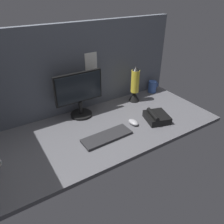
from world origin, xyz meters
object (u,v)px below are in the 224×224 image
at_px(monitor, 79,93).
at_px(keyboard, 107,137).
at_px(mouse, 133,122).
at_px(mug_ceramic_blue, 152,87).
at_px(desk_phone, 156,117).
at_px(lava_lamp, 135,87).

relative_size(monitor, keyboard, 1.07).
relative_size(mouse, mug_ceramic_blue, 0.80).
distance_m(mouse, desk_phone, 0.20).
bearing_deg(desk_phone, mouse, 163.93).
relative_size(keyboard, desk_phone, 1.61).
bearing_deg(desk_phone, lava_lamp, 81.20).
relative_size(monitor, mug_ceramic_blue, 3.31).
distance_m(mouse, lava_lamp, 0.42).
bearing_deg(keyboard, lava_lamp, 33.42).
bearing_deg(monitor, desk_phone, -39.87).
bearing_deg(monitor, keyboard, -86.53).
bearing_deg(mouse, keyboard, -175.59).
relative_size(monitor, lava_lamp, 1.18).
xyz_separation_m(mouse, desk_phone, (0.19, -0.05, 0.01)).
distance_m(mug_ceramic_blue, desk_phone, 0.55).
distance_m(monitor, keyboard, 0.44).
relative_size(mug_ceramic_blue, desk_phone, 0.52).
relative_size(keyboard, lava_lamp, 1.10).
bearing_deg(desk_phone, monitor, 140.13).
distance_m(monitor, lava_lamp, 0.54).
xyz_separation_m(monitor, keyboard, (0.02, -0.39, -0.20)).
xyz_separation_m(mug_ceramic_blue, lava_lamp, (-0.27, -0.06, 0.08)).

